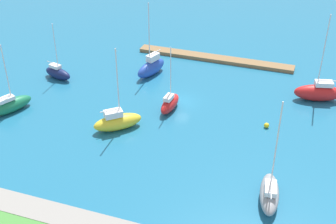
{
  "coord_description": "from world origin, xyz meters",
  "views": [
    {
      "loc": [
        -16.83,
        54.23,
        33.18
      ],
      "look_at": [
        0.0,
        5.47,
        1.5
      ],
      "focal_mm": 48.93,
      "sensor_mm": 36.0,
      "label": 1
    }
  ],
  "objects_px": {
    "sailboat_red_inner_mooring": "(319,92)",
    "pier_dock": "(215,58)",
    "mooring_buoy_yellow": "(267,125)",
    "sailboat_navy_along_channel": "(58,73)",
    "sailboat_yellow_east_end": "(117,121)",
    "sailboat_gray_outer_mooring": "(269,193)",
    "sailboat_red_off_beacon": "(170,103)",
    "sailboat_blue_mid_basin": "(151,67)",
    "sailboat_green_far_north": "(10,105)"
  },
  "relations": [
    {
      "from": "sailboat_red_inner_mooring",
      "to": "pier_dock",
      "type": "bearing_deg",
      "value": -39.6
    },
    {
      "from": "pier_dock",
      "to": "mooring_buoy_yellow",
      "type": "bearing_deg",
      "value": 122.51
    },
    {
      "from": "sailboat_navy_along_channel",
      "to": "mooring_buoy_yellow",
      "type": "distance_m",
      "value": 33.3
    },
    {
      "from": "pier_dock",
      "to": "sailboat_yellow_east_end",
      "type": "relative_size",
      "value": 2.35
    },
    {
      "from": "sailboat_navy_along_channel",
      "to": "sailboat_gray_outer_mooring",
      "type": "distance_m",
      "value": 39.51
    },
    {
      "from": "sailboat_navy_along_channel",
      "to": "sailboat_red_off_beacon",
      "type": "bearing_deg",
      "value": 5.24
    },
    {
      "from": "sailboat_gray_outer_mooring",
      "to": "mooring_buoy_yellow",
      "type": "bearing_deg",
      "value": 1.46
    },
    {
      "from": "sailboat_blue_mid_basin",
      "to": "sailboat_gray_outer_mooring",
      "type": "height_order",
      "value": "sailboat_blue_mid_basin"
    },
    {
      "from": "pier_dock",
      "to": "sailboat_gray_outer_mooring",
      "type": "distance_m",
      "value": 34.97
    },
    {
      "from": "sailboat_red_inner_mooring",
      "to": "mooring_buoy_yellow",
      "type": "bearing_deg",
      "value": 45.06
    },
    {
      "from": "sailboat_yellow_east_end",
      "to": "sailboat_gray_outer_mooring",
      "type": "xyz_separation_m",
      "value": [
        -20.67,
        7.37,
        -0.1
      ]
    },
    {
      "from": "sailboat_yellow_east_end",
      "to": "sailboat_green_far_north",
      "type": "relative_size",
      "value": 1.15
    },
    {
      "from": "sailboat_yellow_east_end",
      "to": "mooring_buoy_yellow",
      "type": "relative_size",
      "value": 16.58
    },
    {
      "from": "sailboat_red_inner_mooring",
      "to": "mooring_buoy_yellow",
      "type": "xyz_separation_m",
      "value": [
        5.85,
        9.66,
        -0.99
      ]
    },
    {
      "from": "sailboat_blue_mid_basin",
      "to": "sailboat_green_far_north",
      "type": "xyz_separation_m",
      "value": [
        14.37,
        16.84,
        -0.32
      ]
    },
    {
      "from": "sailboat_blue_mid_basin",
      "to": "sailboat_green_far_north",
      "type": "distance_m",
      "value": 22.14
    },
    {
      "from": "sailboat_red_inner_mooring",
      "to": "sailboat_gray_outer_mooring",
      "type": "height_order",
      "value": "sailboat_red_inner_mooring"
    },
    {
      "from": "sailboat_blue_mid_basin",
      "to": "sailboat_gray_outer_mooring",
      "type": "distance_m",
      "value": 32.14
    },
    {
      "from": "sailboat_yellow_east_end",
      "to": "mooring_buoy_yellow",
      "type": "distance_m",
      "value": 19.51
    },
    {
      "from": "sailboat_blue_mid_basin",
      "to": "sailboat_navy_along_channel",
      "type": "bearing_deg",
      "value": -48.37
    },
    {
      "from": "sailboat_yellow_east_end",
      "to": "sailboat_blue_mid_basin",
      "type": "distance_m",
      "value": 16.06
    },
    {
      "from": "pier_dock",
      "to": "sailboat_green_far_north",
      "type": "xyz_separation_m",
      "value": [
        22.56,
        25.57,
        0.76
      ]
    },
    {
      "from": "sailboat_navy_along_channel",
      "to": "sailboat_yellow_east_end",
      "type": "bearing_deg",
      "value": -19.35
    },
    {
      "from": "sailboat_navy_along_channel",
      "to": "sailboat_green_far_north",
      "type": "bearing_deg",
      "value": -80.25
    },
    {
      "from": "sailboat_yellow_east_end",
      "to": "mooring_buoy_yellow",
      "type": "height_order",
      "value": "sailboat_yellow_east_end"
    },
    {
      "from": "pier_dock",
      "to": "sailboat_navy_along_channel",
      "type": "bearing_deg",
      "value": 34.21
    },
    {
      "from": "sailboat_gray_outer_mooring",
      "to": "sailboat_red_off_beacon",
      "type": "distance_m",
      "value": 21.16
    },
    {
      "from": "sailboat_blue_mid_basin",
      "to": "sailboat_yellow_east_end",
      "type": "bearing_deg",
      "value": 22.65
    },
    {
      "from": "pier_dock",
      "to": "sailboat_yellow_east_end",
      "type": "height_order",
      "value": "sailboat_yellow_east_end"
    },
    {
      "from": "sailboat_blue_mid_basin",
      "to": "sailboat_red_off_beacon",
      "type": "distance_m",
      "value": 11.21
    },
    {
      "from": "sailboat_red_inner_mooring",
      "to": "sailboat_gray_outer_mooring",
      "type": "relative_size",
      "value": 1.08
    },
    {
      "from": "sailboat_blue_mid_basin",
      "to": "sailboat_red_off_beacon",
      "type": "bearing_deg",
      "value": 51.76
    },
    {
      "from": "pier_dock",
      "to": "sailboat_gray_outer_mooring",
      "type": "bearing_deg",
      "value": 113.38
    },
    {
      "from": "sailboat_red_inner_mooring",
      "to": "sailboat_yellow_east_end",
      "type": "xyz_separation_m",
      "value": [
        24.18,
        16.29,
        -0.15
      ]
    },
    {
      "from": "sailboat_navy_along_channel",
      "to": "pier_dock",
      "type": "bearing_deg",
      "value": 49.05
    },
    {
      "from": "pier_dock",
      "to": "sailboat_yellow_east_end",
      "type": "xyz_separation_m",
      "value": [
        6.8,
        24.72,
        0.88
      ]
    },
    {
      "from": "sailboat_green_far_north",
      "to": "sailboat_yellow_east_end",
      "type": "bearing_deg",
      "value": -61.99
    },
    {
      "from": "sailboat_navy_along_channel",
      "to": "mooring_buoy_yellow",
      "type": "bearing_deg",
      "value": 8.94
    },
    {
      "from": "mooring_buoy_yellow",
      "to": "sailboat_yellow_east_end",
      "type": "bearing_deg",
      "value": 19.88
    },
    {
      "from": "sailboat_green_far_north",
      "to": "sailboat_gray_outer_mooring",
      "type": "bearing_deg",
      "value": -75.21
    },
    {
      "from": "sailboat_red_inner_mooring",
      "to": "sailboat_yellow_east_end",
      "type": "bearing_deg",
      "value": 20.24
    },
    {
      "from": "sailboat_red_off_beacon",
      "to": "sailboat_navy_along_channel",
      "type": "bearing_deg",
      "value": 85.05
    },
    {
      "from": "sailboat_navy_along_channel",
      "to": "sailboat_red_off_beacon",
      "type": "xyz_separation_m",
      "value": [
        -19.68,
        3.33,
        0.07
      ]
    },
    {
      "from": "sailboat_green_far_north",
      "to": "mooring_buoy_yellow",
      "type": "height_order",
      "value": "sailboat_green_far_north"
    },
    {
      "from": "sailboat_yellow_east_end",
      "to": "sailboat_gray_outer_mooring",
      "type": "height_order",
      "value": "sailboat_gray_outer_mooring"
    },
    {
      "from": "sailboat_yellow_east_end",
      "to": "sailboat_red_off_beacon",
      "type": "bearing_deg",
      "value": 12.48
    },
    {
      "from": "sailboat_blue_mid_basin",
      "to": "sailboat_red_off_beacon",
      "type": "relative_size",
      "value": 1.27
    },
    {
      "from": "sailboat_navy_along_channel",
      "to": "sailboat_yellow_east_end",
      "type": "distance_m",
      "value": 17.88
    },
    {
      "from": "pier_dock",
      "to": "sailboat_green_far_north",
      "type": "relative_size",
      "value": 2.69
    },
    {
      "from": "sailboat_blue_mid_basin",
      "to": "sailboat_green_far_north",
      "type": "relative_size",
      "value": 1.21
    }
  ]
}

